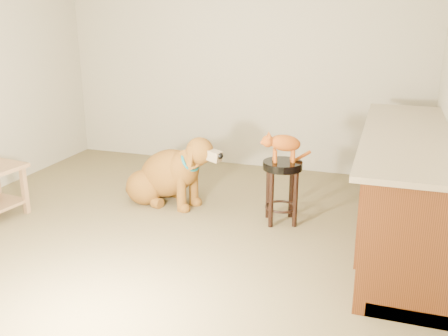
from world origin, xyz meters
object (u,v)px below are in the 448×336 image
(wood_stool, at_px, (385,183))
(tabby_kitten, at_px, (282,144))
(golden_retriever, at_px, (168,175))
(padded_stool, at_px, (282,179))

(wood_stool, height_order, tabby_kitten, tabby_kitten)
(wood_stool, height_order, golden_retriever, golden_retriever)
(wood_stool, relative_size, golden_retriever, 0.56)
(golden_retriever, xyz_separation_m, tabby_kitten, (1.18, -0.12, 0.45))
(padded_stool, height_order, golden_retriever, golden_retriever)
(golden_retriever, height_order, tabby_kitten, tabby_kitten)
(wood_stool, relative_size, tabby_kitten, 1.57)
(golden_retriever, bearing_deg, wood_stool, 22.55)
(wood_stool, bearing_deg, golden_retriever, -172.14)
(wood_stool, distance_m, tabby_kitten, 1.06)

